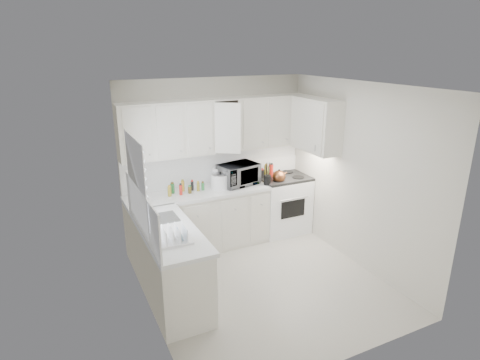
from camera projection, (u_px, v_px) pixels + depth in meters
floor at (263, 282)px, 5.41m from camera, size 3.20×3.20×0.00m
ceiling at (267, 86)px, 4.59m from camera, size 3.20×3.20×0.00m
wall_back at (215, 161)px, 6.36m from camera, size 3.00×0.00×3.00m
wall_front at (350, 247)px, 3.63m from camera, size 3.00×0.00×3.00m
wall_left at (145, 213)px, 4.38m from camera, size 0.00×3.20×3.20m
wall_right at (358, 176)px, 5.62m from camera, size 0.00×3.20×3.20m
window_blinds at (138, 182)px, 4.60m from camera, size 0.06×0.96×1.06m
lower_cabinets_back at (201, 221)px, 6.21m from camera, size 2.22×0.60×0.90m
lower_cabinets_left at (170, 266)px, 4.94m from camera, size 0.60×1.60×0.90m
countertop_back at (200, 193)px, 6.06m from camera, size 2.24×0.64×0.05m
countertop_left at (169, 231)px, 4.79m from camera, size 0.64×1.62×0.05m
backsplash_back at (216, 166)px, 6.38m from camera, size 2.98×0.02×0.55m
backsplash_left at (142, 212)px, 4.57m from camera, size 0.02×1.60×0.55m
upper_cabinets_back at (219, 151)px, 6.16m from camera, size 3.00×0.33×0.80m
upper_cabinets_right at (314, 151)px, 6.19m from camera, size 0.33×0.90×0.80m
sink at (160, 210)px, 5.05m from camera, size 0.42×0.38×0.30m
stove at (282, 196)px, 6.77m from camera, size 0.82×0.68×1.25m
tea_kettle at (279, 176)px, 6.42m from camera, size 0.28×0.24×0.24m
frying_pan at (287, 173)px, 6.87m from camera, size 0.33×0.47×0.04m
microwave at (238, 172)px, 6.29m from camera, size 0.66×0.46×0.41m
rice_cooker at (220, 180)px, 6.13m from camera, size 0.29×0.29×0.27m
paper_towel at (216, 177)px, 6.29m from camera, size 0.12×0.12×0.27m
utensil_crock at (268, 173)px, 6.28m from camera, size 0.15×0.15×0.37m
dish_rack at (174, 233)px, 4.44m from camera, size 0.40×0.31×0.21m
spice_left_0 at (168, 189)px, 5.95m from camera, size 0.06×0.06×0.13m
spice_left_1 at (174, 190)px, 5.90m from camera, size 0.06×0.06×0.13m
spice_left_2 at (177, 188)px, 6.01m from camera, size 0.06×0.06×0.13m
spice_left_3 at (184, 189)px, 5.96m from camera, size 0.06×0.06×0.13m
spice_left_4 at (187, 186)px, 6.07m from camera, size 0.06×0.06×0.13m
spice_left_5 at (193, 187)px, 6.03m from camera, size 0.06×0.06×0.13m
spice_left_6 at (196, 185)px, 6.13m from camera, size 0.06×0.06×0.13m
spice_left_7 at (203, 186)px, 6.09m from camera, size 0.06×0.06×0.13m
sauce_right_0 at (252, 174)px, 6.56m from camera, size 0.06×0.06×0.19m
sauce_right_1 at (256, 174)px, 6.53m from camera, size 0.06×0.06×0.19m
sauce_right_2 at (258, 173)px, 6.61m from camera, size 0.06×0.06×0.19m
sauce_right_3 at (262, 174)px, 6.58m from camera, size 0.06×0.06×0.19m
sauce_right_4 at (263, 172)px, 6.65m from camera, size 0.06×0.06×0.19m
sauce_right_5 at (268, 173)px, 6.63m from camera, size 0.06×0.06×0.19m
sauce_right_6 at (269, 171)px, 6.70m from camera, size 0.06×0.06×0.19m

